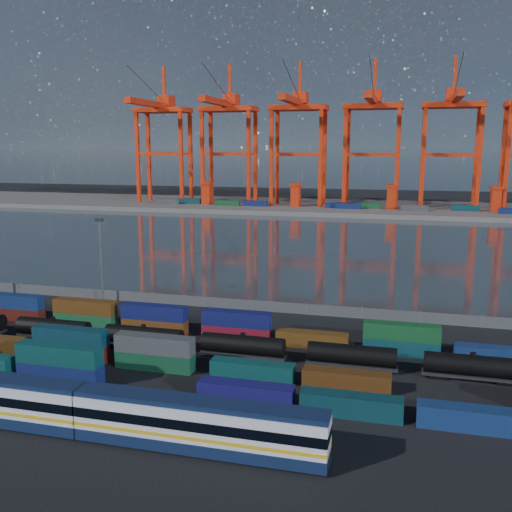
# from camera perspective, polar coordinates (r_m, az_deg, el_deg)

# --- Properties ---
(ground) EXTENTS (700.00, 700.00, 0.00)m
(ground) POSITION_cam_1_polar(r_m,az_deg,el_deg) (81.49, -5.49, -10.79)
(ground) COLOR black
(ground) RESTS_ON ground
(harbor_water) EXTENTS (700.00, 700.00, 0.00)m
(harbor_water) POSITION_cam_1_polar(r_m,az_deg,el_deg) (180.47, 6.09, 1.20)
(harbor_water) COLOR #2C393F
(harbor_water) RESTS_ON ground
(far_quay) EXTENTS (700.00, 70.00, 2.00)m
(far_quay) POSITION_cam_1_polar(r_m,az_deg,el_deg) (283.70, 9.35, 4.81)
(far_quay) COLOR #514F4C
(far_quay) RESTS_ON ground
(distant_mountains) EXTENTS (2470.00, 1100.00, 520.00)m
(distant_mountains) POSITION_cam_1_polar(r_m,az_deg,el_deg) (1682.17, 16.66, 16.87)
(distant_mountains) COLOR #1E2630
(distant_mountains) RESTS_ON ground
(container_row_south) EXTENTS (140.03, 2.35, 5.00)m
(container_row_south) POSITION_cam_1_polar(r_m,az_deg,el_deg) (70.72, -4.94, -12.79)
(container_row_south) COLOR #444849
(container_row_south) RESTS_ON ground
(container_row_mid) EXTENTS (140.39, 2.25, 4.79)m
(container_row_mid) POSITION_cam_1_polar(r_m,az_deg,el_deg) (79.20, -8.09, -10.15)
(container_row_mid) COLOR #484A4D
(container_row_mid) RESTS_ON ground
(container_row_north) EXTENTS (140.12, 2.23, 4.76)m
(container_row_north) POSITION_cam_1_polar(r_m,az_deg,el_deg) (92.71, -6.54, -6.78)
(container_row_north) COLOR navy
(container_row_north) RESTS_ON ground
(tanker_string) EXTENTS (136.50, 2.68, 3.84)m
(tanker_string) POSITION_cam_1_polar(r_m,az_deg,el_deg) (88.10, -11.14, -7.94)
(tanker_string) COLOR black
(tanker_string) RESTS_ON ground
(waterfront_fence) EXTENTS (160.12, 0.12, 2.20)m
(waterfront_fence) POSITION_cam_1_polar(r_m,az_deg,el_deg) (106.49, -0.28, -4.96)
(waterfront_fence) COLOR #595B5E
(waterfront_fence) RESTS_ON ground
(yard_light_mast) EXTENTS (1.60, 0.40, 16.60)m
(yard_light_mast) POSITION_cam_1_polar(r_m,az_deg,el_deg) (114.17, -15.25, 0.01)
(yard_light_mast) COLOR slate
(yard_light_mast) RESTS_ON ground
(gantry_cranes) EXTENTS (201.95, 51.74, 70.06)m
(gantry_cranes) POSITION_cam_1_polar(r_m,az_deg,el_deg) (276.53, 7.89, 13.40)
(gantry_cranes) COLOR red
(gantry_cranes) RESTS_ON ground
(quay_containers) EXTENTS (172.58, 10.99, 2.60)m
(quay_containers) POSITION_cam_1_polar(r_m,az_deg,el_deg) (270.39, 6.73, 5.08)
(quay_containers) COLOR navy
(quay_containers) RESTS_ON far_quay
(straddle_carriers) EXTENTS (140.00, 7.00, 11.10)m
(straddle_carriers) POSITION_cam_1_polar(r_m,az_deg,el_deg) (273.42, 8.66, 6.04)
(straddle_carriers) COLOR red
(straddle_carriers) RESTS_ON far_quay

